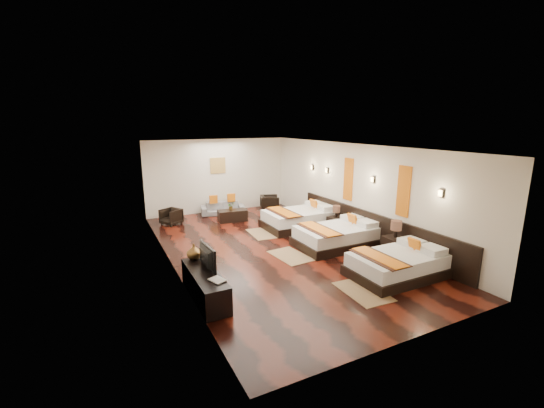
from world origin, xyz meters
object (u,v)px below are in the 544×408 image
bed_near (398,264)px  armchair_right (270,203)px  book (212,282)px  figurine (194,252)px  coffee_table (232,216)px  sofa (223,208)px  armchair_left (171,217)px  tv_console (205,285)px  tv (204,257)px  nightstand_b (336,223)px  nightstand_a (395,245)px  bed_mid (337,236)px  bed_far (300,218)px  table_plant (231,206)px

bed_near → armchair_right: bearing=89.6°
book → figurine: 1.30m
book → coffee_table: bearing=66.3°
bed_near → sofa: (-1.74, 7.05, -0.05)m
book → armchair_left: (0.43, 6.11, -0.29)m
tv_console → tv: size_ratio=2.17×
nightstand_b → nightstand_a: bearing=-90.0°
tv_console → sofa: size_ratio=1.13×
book → sofa: 7.08m
bed_mid → armchair_left: bearing=131.3°
bed_mid → armchair_right: (0.04, 4.40, 0.02)m
bed_near → bed_mid: bearing=90.0°
nightstand_a → armchair_right: nightstand_a is taller
tv_console → armchair_left: 5.60m
bed_near → figurine: figurine is taller
bed_far → book: 5.70m
bed_mid → tv: bearing=-164.9°
armchair_right → table_plant: 1.91m
book → table_plant: table_plant is taller
nightstand_b → tv: (-4.90, -2.20, 0.49)m
bed_mid → armchair_left: bed_mid is taller
bed_far → tv_console: size_ratio=1.31×
bed_far → nightstand_b: (0.75, -0.93, -0.00)m
bed_far → tv_console: 5.35m
bed_mid → armchair_right: size_ratio=3.24×
bed_far → armchair_left: 4.40m
nightstand_a → coffee_table: size_ratio=1.00×
tv → figurine: tv is taller
bed_mid → tv: 4.32m
coffee_table → table_plant: size_ratio=3.83×
nightstand_a → figurine: (-4.95, 0.86, 0.37)m
nightstand_b → figurine: bearing=-161.9°
bed_mid → figurine: bearing=-172.7°
armchair_left → bed_far: bearing=29.5°
bed_far → figurine: bearing=-148.7°
bed_near → tv: (-4.15, 1.12, 0.51)m
tv_console → bed_near: bearing=-12.7°
bed_far → coffee_table: bed_far is taller
bed_near → book: 4.23m
tv_console → figurine: 0.88m
bed_mid → nightstand_a: (0.75, -1.40, 0.05)m
nightstand_a → armchair_right: bearing=96.9°
tv → armchair_left: tv is taller
sofa → armchair_right: armchair_right is taller
book → armchair_left: size_ratio=0.51×
bed_mid → tv_console: 4.39m
bed_far → armchair_left: (-3.76, 2.27, -0.03)m
nightstand_b → sofa: (-2.49, 3.72, -0.07)m
bed_near → bed_mid: 2.24m
figurine → armchair_left: bearing=84.8°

